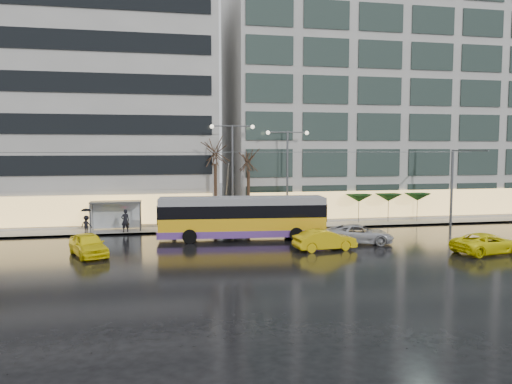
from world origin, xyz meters
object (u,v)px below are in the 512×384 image
object	(u,v)px
trolleybus	(242,219)
bus_shelter	(112,209)
street_lamp_near	(232,161)
taxi_a	(88,245)

from	to	relation	value
trolleybus	bus_shelter	distance (m)	11.65
street_lamp_near	taxi_a	xyz separation A→B (m)	(-11.07, -9.63, -5.23)
trolleybus	street_lamp_near	xyz separation A→B (m)	(0.09, 5.56, 4.37)
trolleybus	taxi_a	size ratio (longest dim) A/B	2.92
bus_shelter	taxi_a	bearing A→B (deg)	-94.11
trolleybus	taxi_a	distance (m)	11.74
bus_shelter	taxi_a	size ratio (longest dim) A/B	0.94
street_lamp_near	trolleybus	bearing A→B (deg)	-90.88
trolleybus	street_lamp_near	world-z (taller)	street_lamp_near
street_lamp_near	taxi_a	distance (m)	15.57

